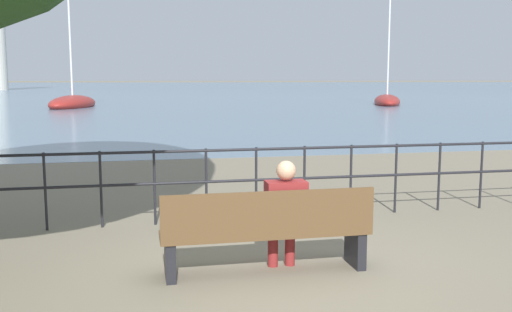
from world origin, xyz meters
The scene contains 7 objects.
ground_plane centered at (0.00, 0.00, 0.00)m, with size 1000.00×1000.00×0.00m, color #7A705B.
harbor_water centered at (0.00, 158.64, 0.00)m, with size 600.00×300.00×0.01m.
park_bench centered at (0.00, -0.07, 0.45)m, with size 2.19×0.45×0.90m.
seated_person_left centered at (0.21, 0.02, 0.65)m, with size 0.42×0.35×1.18m.
promenade_railing centered at (0.00, 2.21, 0.69)m, with size 10.77×0.04×1.05m.
sailboat_0 centered at (-5.73, 36.45, 0.29)m, with size 3.94×6.93×10.32m.
sailboat_1 centered at (17.92, 36.15, 0.31)m, with size 4.50×7.49×12.58m.
Camera 1 is at (-1.28, -5.64, 2.02)m, focal length 40.00 mm.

